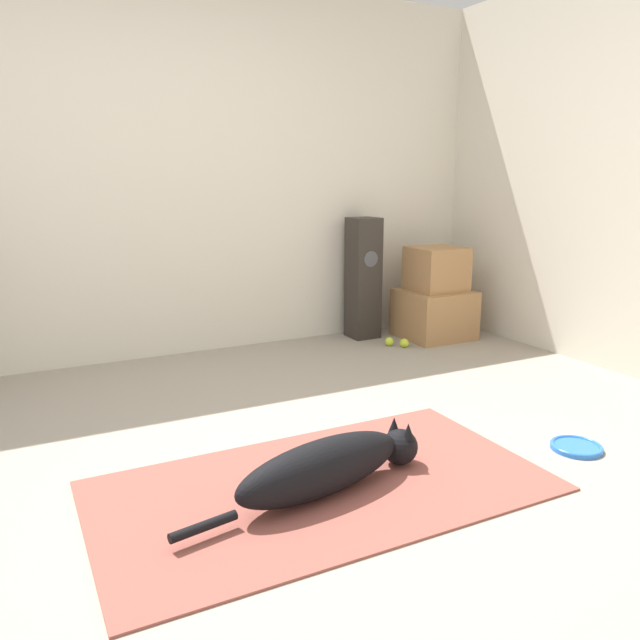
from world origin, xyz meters
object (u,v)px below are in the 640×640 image
cardboard_box_upper (436,269)px  tennis_ball_by_boxes (404,343)px  cardboard_box_lower (434,314)px  tennis_ball_near_speaker (389,342)px  floor_speaker (363,278)px  dog (330,466)px  frisbee (576,447)px

cardboard_box_upper → tennis_ball_by_boxes: cardboard_box_upper is taller
cardboard_box_lower → cardboard_box_upper: 0.36m
cardboard_box_upper → tennis_ball_near_speaker: (-0.46, -0.06, -0.51)m
floor_speaker → tennis_ball_near_speaker: floor_speaker is taller
cardboard_box_upper → floor_speaker: floor_speaker is taller
dog → floor_speaker: (1.41, 2.10, 0.35)m
dog → cardboard_box_lower: 2.64m
cardboard_box_lower → tennis_ball_near_speaker: size_ratio=7.76×
frisbee → cardboard_box_upper: size_ratio=0.61×
cardboard_box_upper → tennis_ball_by_boxes: (-0.39, -0.15, -0.51)m
frisbee → cardboard_box_lower: size_ratio=0.46×
floor_speaker → tennis_ball_by_boxes: bearing=-74.7°
tennis_ball_by_boxes → cardboard_box_upper: bearing=21.3°
frisbee → tennis_ball_near_speaker: 1.95m
tennis_ball_by_boxes → tennis_ball_near_speaker: 0.12m
frisbee → cardboard_box_upper: 2.18m
dog → cardboard_box_lower: size_ratio=2.24×
dog → cardboard_box_lower: (1.90, 1.83, 0.07)m
cardboard_box_lower → cardboard_box_upper: size_ratio=1.31×
cardboard_box_upper → frisbee: bearing=-109.0°
cardboard_box_lower → floor_speaker: size_ratio=0.55×
frisbee → cardboard_box_upper: (0.69, 2.00, 0.53)m
frisbee → dog: bearing=172.5°
frisbee → tennis_ball_near_speaker: (0.22, 1.93, 0.02)m
floor_speaker → tennis_ball_by_boxes: (0.11, -0.42, -0.44)m
dog → tennis_ball_near_speaker: (1.45, 1.77, -0.09)m
cardboard_box_lower → tennis_ball_by_boxes: bearing=-159.0°
tennis_ball_near_speaker → cardboard_box_upper: bearing=7.9°
tennis_ball_by_boxes → tennis_ball_near_speaker: size_ratio=1.00×
tennis_ball_by_boxes → tennis_ball_near_speaker: bearing=131.5°
cardboard_box_lower → tennis_ball_near_speaker: (-0.45, -0.06, -0.16)m
cardboard_box_lower → tennis_ball_near_speaker: bearing=-172.6°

